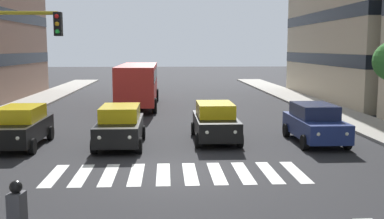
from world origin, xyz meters
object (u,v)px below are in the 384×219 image
Objects in this scene: car_1 at (215,121)px; bus_behind_traffic at (138,81)px; car_0 at (315,123)px; car_3 at (20,126)px; car_2 at (120,126)px.

car_1 is 0.42× the size of bus_behind_traffic.
car_1 is 13.56m from bus_behind_traffic.
bus_behind_traffic reaches higher than car_1.
car_0 is 12.79m from car_3.
bus_behind_traffic is at bearing -90.00° from car_2.
bus_behind_traffic is (-0.00, -13.72, 0.97)m from car_2.
car_3 is at bearing -0.75° from car_2.
car_1 is at bearing -8.80° from car_0.
car_3 is 14.34m from bus_behind_traffic.
car_0 is at bearing 171.20° from car_1.
car_0 is 1.00× the size of car_1.
car_2 is 1.00× the size of car_3.
bus_behind_traffic is at bearing -57.65° from car_0.
car_2 is 0.42× the size of bus_behind_traffic.
car_0 and car_3 have the same top height.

